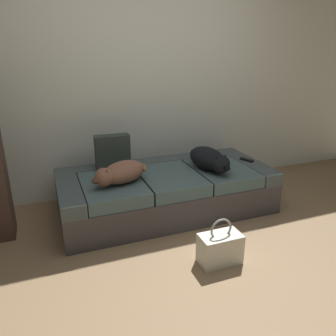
% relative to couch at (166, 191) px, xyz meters
% --- Properties ---
extents(ground_plane, '(10.00, 10.00, 0.00)m').
position_rel_couch_xyz_m(ground_plane, '(0.00, -1.14, -0.21)').
color(ground_plane, '#8F714F').
extents(back_wall, '(6.40, 0.10, 2.80)m').
position_rel_couch_xyz_m(back_wall, '(0.00, 0.70, 1.19)').
color(back_wall, white).
rests_on(back_wall, ground).
extents(couch, '(2.07, 0.95, 0.42)m').
position_rel_couch_xyz_m(couch, '(0.00, 0.00, 0.00)').
color(couch, '#423E40').
rests_on(couch, ground).
extents(dog_tan, '(0.56, 0.39, 0.20)m').
position_rel_couch_xyz_m(dog_tan, '(-0.49, -0.14, 0.31)').
color(dog_tan, '#8B5D46').
rests_on(dog_tan, couch).
extents(dog_dark, '(0.33, 0.63, 0.21)m').
position_rel_couch_xyz_m(dog_dark, '(0.41, -0.11, 0.32)').
color(dog_dark, black).
rests_on(dog_dark, couch).
extents(tv_remote, '(0.09, 0.16, 0.02)m').
position_rel_couch_xyz_m(tv_remote, '(0.92, -0.01, 0.22)').
color(tv_remote, black).
rests_on(tv_remote, couch).
extents(throw_pillow, '(0.34, 0.13, 0.34)m').
position_rel_couch_xyz_m(throw_pillow, '(-0.46, 0.28, 0.38)').
color(throw_pillow, '#313B35').
rests_on(throw_pillow, couch).
extents(handbag, '(0.32, 0.18, 0.38)m').
position_rel_couch_xyz_m(handbag, '(0.07, -0.98, -0.08)').
color(handbag, silver).
rests_on(handbag, ground).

